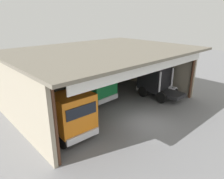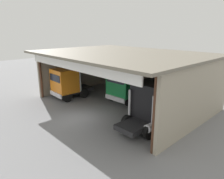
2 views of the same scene
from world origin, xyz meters
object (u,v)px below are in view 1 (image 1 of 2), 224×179
Objects in this scene: truck_black_center_bay at (156,79)px; tool_cart at (97,82)px; truck_green_center_left_bay at (96,83)px; oil_drum at (48,95)px; truck_orange_center_right_bay at (71,115)px.

truck_black_center_bay is 7.02m from tool_cart.
tool_cart is (2.98, 3.55, -1.39)m from truck_green_center_left_bay.
truck_green_center_left_bay is at bearing -50.01° from oil_drum.
truck_orange_center_right_bay is 10.86m from tool_cart.
tool_cart is at bearing -1.70° from oil_drum.
truck_orange_center_right_bay reaches higher than truck_black_center_bay.
truck_green_center_left_bay reaches higher than tool_cart.
truck_black_center_bay is (10.35, 0.72, 0.15)m from truck_orange_center_right_bay.
truck_black_center_bay is 5.27× the size of oil_drum.
truck_orange_center_right_bay reaches higher than truck_green_center_left_bay.
tool_cart is at bearing -136.32° from truck_orange_center_right_bay.
truck_orange_center_right_bay is at bearing 32.97° from truck_green_center_left_bay.
truck_green_center_left_bay is 6.06m from truck_black_center_bay.
oil_drum is at bearing 178.30° from tool_cart.
oil_drum is at bearing -52.98° from truck_green_center_left_bay.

